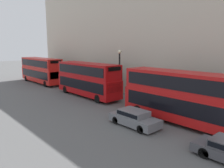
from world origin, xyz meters
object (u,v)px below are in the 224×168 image
Objects in this scene: bus_leading at (187,96)px; bus_third_in_queue at (41,69)px; bus_second_in_queue at (87,78)px; car_hatchback at (134,118)px.

bus_leading is 27.87m from bus_third_in_queue.
bus_second_in_queue is at bearing 90.00° from bus_leading.
bus_leading is 2.70× the size of car_hatchback.
bus_third_in_queue reaches higher than bus_leading.
bus_leading is at bearing -37.10° from car_hatchback.
car_hatchback is (-3.40, -11.27, -1.67)m from bus_second_in_queue.
bus_third_in_queue is at bearing 90.00° from bus_leading.
bus_leading is 1.10× the size of bus_second_in_queue.
bus_third_in_queue is (0.00, 27.87, 0.02)m from bus_leading.
bus_leading is at bearing -90.00° from bus_second_in_queue.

